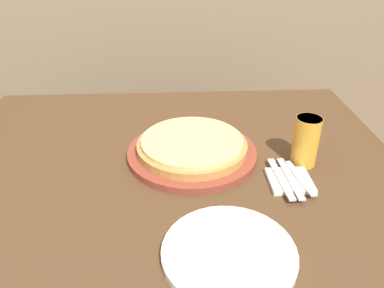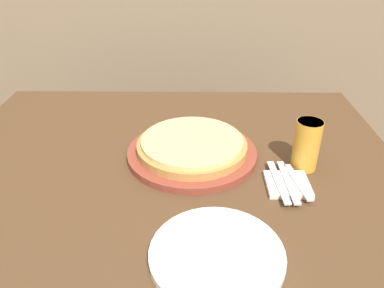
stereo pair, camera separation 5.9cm
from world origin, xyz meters
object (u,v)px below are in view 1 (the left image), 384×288
pizza_on_board (192,148)px  spoon (300,178)px  beer_glass (306,139)px  fork (281,178)px  dinner_plate (229,253)px  dinner_knife (290,178)px

pizza_on_board → spoon: 0.31m
spoon → beer_glass: bearing=68.3°
fork → spoon: bearing=0.0°
dinner_plate → dinner_knife: (0.19, 0.24, 0.01)m
pizza_on_board → dinner_plate: size_ratio=1.36×
fork → spoon: same height
pizza_on_board → dinner_plate: pizza_on_board is taller
pizza_on_board → spoon: bearing=-27.9°
pizza_on_board → spoon: pizza_on_board is taller
pizza_on_board → beer_glass: beer_glass is taller
fork → dinner_knife: 0.03m
fork → pizza_on_board: bearing=147.1°
beer_glass → dinner_plate: beer_glass is taller
pizza_on_board → dinner_plate: (0.06, -0.39, -0.02)m
beer_glass → dinner_knife: beer_glass is taller
beer_glass → spoon: size_ratio=0.90×
pizza_on_board → fork: (0.22, -0.15, -0.01)m
beer_glass → dinner_knife: (-0.06, -0.09, -0.06)m
pizza_on_board → beer_glass: 0.32m
beer_glass → fork: (-0.09, -0.09, -0.06)m
pizza_on_board → dinner_knife: pizza_on_board is taller
dinner_knife → fork: bearing=180.0°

